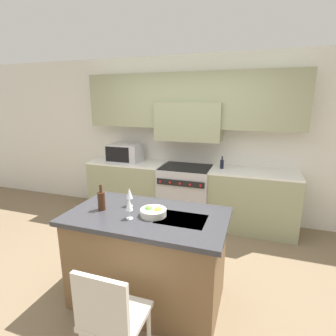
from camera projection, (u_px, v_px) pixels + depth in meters
name	position (u px, v px, depth m)	size (l,w,h in m)	color
ground_plane	(147.00, 280.00, 2.97)	(10.00, 10.00, 0.00)	#7A664C
back_cabinetry	(191.00, 125.00, 4.33)	(10.00, 0.46, 2.70)	silver
back_counter	(186.00, 193.00, 4.38)	(3.43, 0.62, 0.94)	gray
range_stove	(186.00, 194.00, 4.36)	(0.81, 0.70, 0.94)	#B7B7BC
microwave	(125.00, 153.00, 4.57)	(0.56, 0.40, 0.31)	#B7B7BC
kitchen_island	(148.00, 257.00, 2.59)	(1.51, 0.86, 0.93)	brown
island_chair	(111.00, 317.00, 1.81)	(0.42, 0.40, 0.91)	beige
wine_bottle	(101.00, 200.00, 2.55)	(0.07, 0.07, 0.26)	#422314
wine_glass_near	(129.00, 205.00, 2.34)	(0.07, 0.07, 0.19)	white
wine_glass_far	(129.00, 194.00, 2.62)	(0.07, 0.07, 0.19)	white
fruit_bowl	(153.00, 212.00, 2.43)	(0.24, 0.24, 0.09)	silver
oil_bottle_on_counter	(222.00, 164.00, 4.09)	(0.06, 0.06, 0.20)	black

